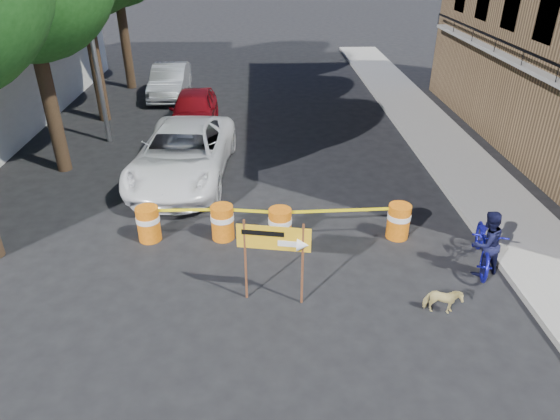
{
  "coord_description": "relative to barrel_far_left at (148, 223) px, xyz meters",
  "views": [
    {
      "loc": [
        -0.41,
        -8.18,
        6.72
      ],
      "look_at": [
        -0.0,
        1.61,
        1.3
      ],
      "focal_mm": 32.0,
      "sensor_mm": 36.0,
      "label": 1
    }
  ],
  "objects": [
    {
      "name": "ground",
      "position": [
        3.22,
        -2.58,
        -0.47
      ],
      "size": [
        120.0,
        120.0,
        0.0
      ],
      "primitive_type": "plane",
      "color": "black",
      "rests_on": "ground"
    },
    {
      "name": "sidewalk_east",
      "position": [
        9.42,
        3.42,
        -0.4
      ],
      "size": [
        2.4,
        40.0,
        0.15
      ],
      "primitive_type": "cube",
      "color": "gray",
      "rests_on": "ground"
    },
    {
      "name": "streetlamp",
      "position": [
        -2.71,
        6.92,
        3.9
      ],
      "size": [
        1.25,
        0.18,
        8.0
      ],
      "color": "gray",
      "rests_on": "ground"
    },
    {
      "name": "barrel_far_left",
      "position": [
        0.0,
        0.0,
        0.0
      ],
      "size": [
        0.58,
        0.58,
        0.9
      ],
      "color": "#CA5C0B",
      "rests_on": "ground"
    },
    {
      "name": "barrel_mid_left",
      "position": [
        1.83,
        -0.01,
        0.0
      ],
      "size": [
        0.58,
        0.58,
        0.9
      ],
      "color": "#CA5C0B",
      "rests_on": "ground"
    },
    {
      "name": "barrel_mid_right",
      "position": [
        3.25,
        -0.23,
        0.0
      ],
      "size": [
        0.58,
        0.58,
        0.9
      ],
      "color": "#CA5C0B",
      "rests_on": "ground"
    },
    {
      "name": "barrel_far_right",
      "position": [
        6.22,
        -0.14,
        0.0
      ],
      "size": [
        0.58,
        0.58,
        0.9
      ],
      "color": "#CA5C0B",
      "rests_on": "ground"
    },
    {
      "name": "detour_sign",
      "position": [
        3.22,
        -2.55,
        0.92
      ],
      "size": [
        1.46,
        0.43,
        1.9
      ],
      "rotation": [
        0.0,
        0.0,
        -0.18
      ],
      "color": "#592D19",
      "rests_on": "ground"
    },
    {
      "name": "pedestrian",
      "position": [
        7.72,
        -1.75,
        0.31
      ],
      "size": [
        0.92,
        0.81,
        1.57
      ],
      "primitive_type": "imported",
      "rotation": [
        0.0,
        0.0,
        3.48
      ],
      "color": "black",
      "rests_on": "ground"
    },
    {
      "name": "bicycle",
      "position": [
        7.87,
        -1.38,
        0.57
      ],
      "size": [
        1.01,
        1.25,
        2.07
      ],
      "primitive_type": "imported",
      "rotation": [
        0.0,
        0.0,
        -0.29
      ],
      "color": "#13139C",
      "rests_on": "ground"
    },
    {
      "name": "dog",
      "position": [
        6.38,
        -3.06,
        -0.17
      ],
      "size": [
        0.77,
        0.45,
        0.61
      ],
      "primitive_type": "imported",
      "rotation": [
        0.0,
        0.0,
        1.39
      ],
      "color": "#DBCA7E",
      "rests_on": "ground"
    },
    {
      "name": "suv_white",
      "position": [
        0.42,
        3.64,
        0.34
      ],
      "size": [
        3.11,
        6.02,
        1.62
      ],
      "primitive_type": "imported",
      "rotation": [
        0.0,
        0.0,
        -0.07
      ],
      "color": "white",
      "rests_on": "ground"
    },
    {
      "name": "sedan_red",
      "position": [
        0.24,
        8.3,
        0.26
      ],
      "size": [
        1.79,
        4.31,
        1.46
      ],
      "primitive_type": "imported",
      "rotation": [
        0.0,
        0.0,
        0.01
      ],
      "color": "maroon",
      "rests_on": "ground"
    },
    {
      "name": "sedan_silver",
      "position": [
        -1.36,
        12.79,
        0.25
      ],
      "size": [
        1.58,
        4.42,
        1.45
      ],
      "primitive_type": "imported",
      "rotation": [
        0.0,
        0.0,
        0.01
      ],
      "color": "#B3B5BA",
      "rests_on": "ground"
    }
  ]
}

